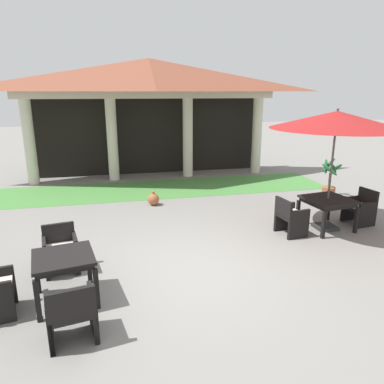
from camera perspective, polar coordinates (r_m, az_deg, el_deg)
The scene contains 12 objects.
ground_plane at distance 6.62m, azimuth 1.12°, elevation -12.24°, with size 60.00×60.00×0.00m, color gray.
background_pavilion at distance 13.17m, azimuth -6.93°, elevation 16.57°, with size 9.46×2.96×4.22m.
lawn_strip at distance 11.81m, azimuth -5.48°, elevation 0.49°, with size 11.26×2.40×0.01m, color #47843D.
patio_table_near_foreground at distance 8.79m, azimuth 20.93°, elevation -1.57°, with size 1.10×1.10×0.74m.
patio_umbrella_near_foreground at distance 8.46m, azimuth 22.19°, elevation 10.58°, with size 2.88×2.88×2.77m.
patio_chair_near_foreground_west at distance 8.25m, azimuth 15.49°, elevation -3.87°, with size 0.59×0.66×0.85m.
patio_chair_near_foreground_east at distance 9.54m, azimuth 25.37°, elevation -2.33°, with size 0.61×0.66×0.84m.
patio_table_mid_left at distance 5.77m, azimuth -19.90°, elevation -10.51°, with size 1.02×1.02×0.75m.
patio_chair_mid_left_north at distance 6.78m, azimuth -20.33°, elevation -8.78°, with size 0.65×0.60×0.84m.
patio_chair_mid_left_south at distance 5.00m, azimuth -18.77°, elevation -17.87°, with size 0.68×0.62×0.85m.
potted_palm_right_edge at distance 11.62m, azimuth 21.15°, elevation 1.31°, with size 0.66×0.65×1.19m.
terracotta_urn at distance 10.12m, azimuth -6.19°, elevation -1.16°, with size 0.32×0.32×0.42m.
Camera 1 is at (-1.42, -5.67, 3.11)m, focal length 33.25 mm.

